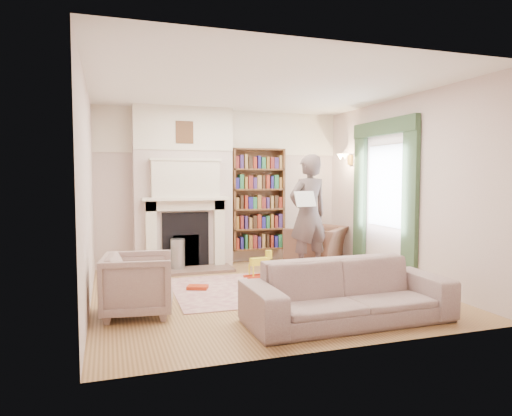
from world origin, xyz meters
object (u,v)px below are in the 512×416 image
object	(u,v)px
armchair_reading	(317,246)
coffee_table	(371,286)
paraffin_heater	(178,255)
bookcase	(258,199)
armchair_left	(138,284)
rocking_horse	(260,264)
man_reading	(308,214)
sofa	(348,292)

from	to	relation	value
armchair_reading	coffee_table	distance (m)	2.61
paraffin_heater	bookcase	bearing A→B (deg)	14.56
armchair_left	paraffin_heater	xyz separation A→B (m)	(0.79, 2.30, -0.08)
bookcase	armchair_left	distance (m)	3.68
coffee_table	rocking_horse	size ratio (longest dim) A/B	1.45
bookcase	paraffin_heater	size ratio (longest dim) A/B	3.36
paraffin_heater	rocking_horse	xyz separation A→B (m)	(1.15, -0.90, -0.06)
bookcase	man_reading	size ratio (longest dim) A/B	0.94
armchair_left	rocking_horse	world-z (taller)	armchair_left
bookcase	armchair_reading	world-z (taller)	bookcase
man_reading	paraffin_heater	size ratio (longest dim) A/B	3.57
bookcase	rocking_horse	xyz separation A→B (m)	(-0.41, -1.31, -0.96)
sofa	bookcase	bearing A→B (deg)	86.50
armchair_left	paraffin_heater	distance (m)	2.43
sofa	rocking_horse	distance (m)	2.38
armchair_left	paraffin_heater	size ratio (longest dim) A/B	1.43
armchair_left	coffee_table	bearing A→B (deg)	-91.79
rocking_horse	sofa	bearing A→B (deg)	-92.14
coffee_table	rocking_horse	bearing A→B (deg)	115.73
armchair_reading	man_reading	xyz separation A→B (m)	(-0.45, -0.60, 0.64)
paraffin_heater	rocking_horse	distance (m)	1.47
bookcase	rocking_horse	bearing A→B (deg)	-107.32
bookcase	rocking_horse	world-z (taller)	bookcase
sofa	paraffin_heater	size ratio (longest dim) A/B	4.15
armchair_reading	paraffin_heater	bearing A→B (deg)	-50.18
sofa	paraffin_heater	distance (m)	3.56
man_reading	armchair_reading	bearing A→B (deg)	-137.22
man_reading	rocking_horse	bearing A→B (deg)	-2.43
armchair_left	rocking_horse	size ratio (longest dim) A/B	1.63
sofa	coffee_table	size ratio (longest dim) A/B	3.26
man_reading	armchair_left	bearing A→B (deg)	17.79
paraffin_heater	sofa	bearing A→B (deg)	-66.98
paraffin_heater	rocking_horse	bearing A→B (deg)	-38.08
armchair_left	coffee_table	xyz separation A→B (m)	(2.80, -0.45, -0.13)
armchair_reading	coffee_table	xyz separation A→B (m)	(-0.49, -2.56, -0.12)
bookcase	paraffin_heater	distance (m)	1.85
sofa	paraffin_heater	bearing A→B (deg)	112.19
coffee_table	paraffin_heater	bearing A→B (deg)	127.04
sofa	armchair_reading	bearing A→B (deg)	69.49
rocking_horse	man_reading	bearing A→B (deg)	0.08
coffee_table	armchair_left	bearing A→B (deg)	171.78
rocking_horse	paraffin_heater	bearing A→B (deg)	134.08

